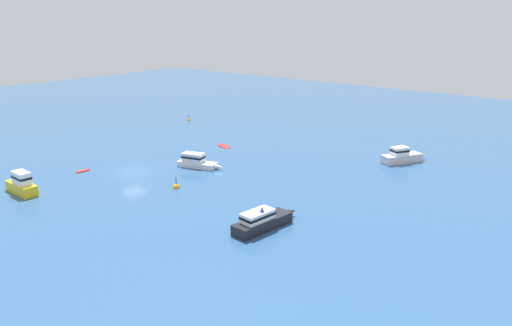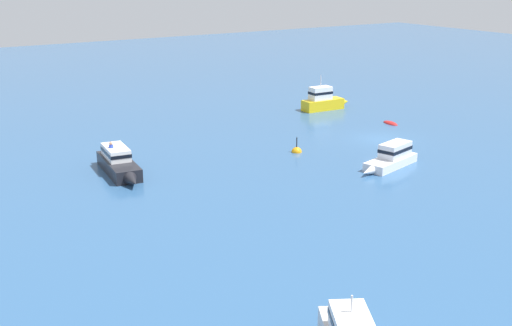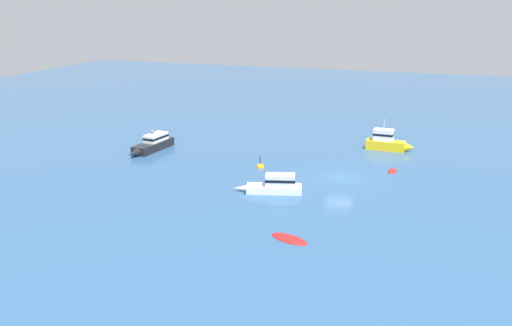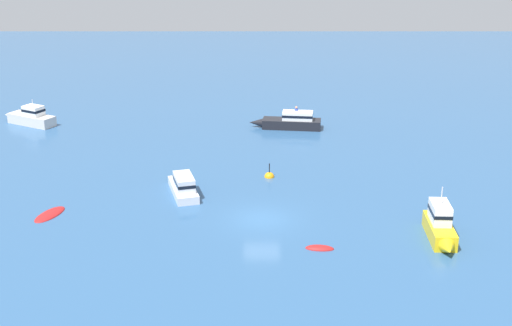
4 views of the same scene
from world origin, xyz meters
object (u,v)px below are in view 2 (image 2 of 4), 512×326
object	(u,v)px
powerboat	(392,157)
launch	(119,163)
mooring_buoy	(297,152)
skiff	(390,124)
powerboat_1	(324,100)

from	to	relation	value
powerboat	launch	xyz separation A→B (m)	(8.82, 16.80, 0.04)
powerboat	mooring_buoy	world-z (taller)	powerboat
powerboat	launch	distance (m)	18.97
powerboat	skiff	xyz separation A→B (m)	(9.44, -8.96, -0.67)
skiff	powerboat_1	world-z (taller)	powerboat_1
launch	mooring_buoy	size ratio (longest dim) A/B	4.60
powerboat	skiff	size ratio (longest dim) A/B	3.18
skiff	launch	world-z (taller)	launch
skiff	launch	xyz separation A→B (m)	(-0.62, 25.76, 0.72)
powerboat_1	skiff	bearing A→B (deg)	-77.81
powerboat	launch	world-z (taller)	launch
skiff	launch	bearing A→B (deg)	97.48
powerboat	powerboat_1	distance (m)	18.90
skiff	mooring_buoy	world-z (taller)	mooring_buoy
powerboat	powerboat_1	xyz separation A→B (m)	(17.30, -7.60, 0.24)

